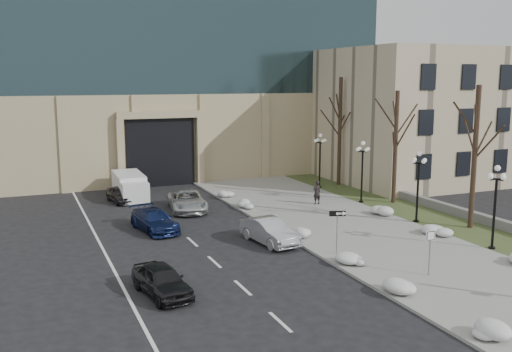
{
  "coord_description": "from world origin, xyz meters",
  "views": [
    {
      "loc": [
        -15.48,
        -16.91,
        9.36
      ],
      "look_at": [
        -2.2,
        14.65,
        3.5
      ],
      "focal_mm": 40.0,
      "sensor_mm": 36.0,
      "label": 1
    }
  ],
  "objects_px": {
    "lamppost_d": "(320,153)",
    "lamppost_b": "(418,177)",
    "car_a": "(162,280)",
    "box_truck": "(130,186)",
    "car_c": "(154,220)",
    "lamppost_a": "(496,196)",
    "keep_sign": "(430,243)",
    "car_d": "(187,201)",
    "car_b": "(269,231)",
    "one_way_sign": "(340,219)",
    "lamppost_c": "(362,163)",
    "pedestrian": "(317,192)",
    "car_e": "(120,194)"
  },
  "relations": [
    {
      "from": "car_c",
      "to": "car_d",
      "type": "bearing_deg",
      "value": 43.74
    },
    {
      "from": "pedestrian",
      "to": "keep_sign",
      "type": "bearing_deg",
      "value": 72.4
    },
    {
      "from": "car_a",
      "to": "one_way_sign",
      "type": "relative_size",
      "value": 1.62
    },
    {
      "from": "box_truck",
      "to": "lamppost_a",
      "type": "height_order",
      "value": "lamppost_a"
    },
    {
      "from": "car_d",
      "to": "lamppost_c",
      "type": "bearing_deg",
      "value": -4.77
    },
    {
      "from": "car_c",
      "to": "car_a",
      "type": "bearing_deg",
      "value": -110.7
    },
    {
      "from": "pedestrian",
      "to": "one_way_sign",
      "type": "bearing_deg",
      "value": 58.71
    },
    {
      "from": "car_a",
      "to": "box_truck",
      "type": "relative_size",
      "value": 0.66
    },
    {
      "from": "lamppost_d",
      "to": "lamppost_c",
      "type": "bearing_deg",
      "value": -90.0
    },
    {
      "from": "one_way_sign",
      "to": "lamppost_b",
      "type": "xyz_separation_m",
      "value": [
        8.26,
        4.05,
        1.04
      ]
    },
    {
      "from": "lamppost_c",
      "to": "lamppost_b",
      "type": "bearing_deg",
      "value": -90.0
    },
    {
      "from": "car_c",
      "to": "lamppost_a",
      "type": "distance_m",
      "value": 19.93
    },
    {
      "from": "car_c",
      "to": "one_way_sign",
      "type": "distance_m",
      "value": 11.98
    },
    {
      "from": "car_e",
      "to": "lamppost_d",
      "type": "distance_m",
      "value": 17.0
    },
    {
      "from": "one_way_sign",
      "to": "keep_sign",
      "type": "xyz_separation_m",
      "value": [
        2.15,
        -4.61,
        -0.33
      ]
    },
    {
      "from": "car_a",
      "to": "pedestrian",
      "type": "height_order",
      "value": "pedestrian"
    },
    {
      "from": "keep_sign",
      "to": "lamppost_b",
      "type": "relative_size",
      "value": 0.48
    },
    {
      "from": "lamppost_b",
      "to": "lamppost_d",
      "type": "distance_m",
      "value": 13.0
    },
    {
      "from": "pedestrian",
      "to": "box_truck",
      "type": "height_order",
      "value": "pedestrian"
    },
    {
      "from": "lamppost_d",
      "to": "lamppost_b",
      "type": "bearing_deg",
      "value": -90.0
    },
    {
      "from": "lamppost_a",
      "to": "lamppost_b",
      "type": "height_order",
      "value": "same"
    },
    {
      "from": "car_e",
      "to": "lamppost_a",
      "type": "xyz_separation_m",
      "value": [
        16.79,
        -20.53,
        2.46
      ]
    },
    {
      "from": "car_b",
      "to": "lamppost_a",
      "type": "relative_size",
      "value": 0.93
    },
    {
      "from": "car_e",
      "to": "pedestrian",
      "type": "relative_size",
      "value": 2.0
    },
    {
      "from": "pedestrian",
      "to": "car_c",
      "type": "bearing_deg",
      "value": 2.33
    },
    {
      "from": "car_b",
      "to": "one_way_sign",
      "type": "bearing_deg",
      "value": -62.9
    },
    {
      "from": "lamppost_b",
      "to": "car_a",
      "type": "bearing_deg",
      "value": -162.07
    },
    {
      "from": "car_b",
      "to": "lamppost_a",
      "type": "xyz_separation_m",
      "value": [
        10.8,
        -5.99,
        2.35
      ]
    },
    {
      "from": "car_a",
      "to": "car_b",
      "type": "distance_m",
      "value": 9.32
    },
    {
      "from": "car_c",
      "to": "keep_sign",
      "type": "relative_size",
      "value": 2.01
    },
    {
      "from": "box_truck",
      "to": "lamppost_b",
      "type": "height_order",
      "value": "lamppost_b"
    },
    {
      "from": "car_b",
      "to": "pedestrian",
      "type": "xyz_separation_m",
      "value": [
        7.31,
        7.65,
        0.29
      ]
    },
    {
      "from": "one_way_sign",
      "to": "lamppost_c",
      "type": "height_order",
      "value": "lamppost_c"
    },
    {
      "from": "car_a",
      "to": "lamppost_a",
      "type": "distance_m",
      "value": 18.54
    },
    {
      "from": "car_a",
      "to": "car_b",
      "type": "xyz_separation_m",
      "value": [
        7.57,
        5.44,
        0.05
      ]
    },
    {
      "from": "car_e",
      "to": "lamppost_c",
      "type": "height_order",
      "value": "lamppost_c"
    },
    {
      "from": "pedestrian",
      "to": "lamppost_d",
      "type": "height_order",
      "value": "lamppost_d"
    },
    {
      "from": "one_way_sign",
      "to": "lamppost_d",
      "type": "xyz_separation_m",
      "value": [
        8.26,
        17.05,
        1.04
      ]
    },
    {
      "from": "car_a",
      "to": "car_e",
      "type": "height_order",
      "value": "car_a"
    },
    {
      "from": "car_b",
      "to": "one_way_sign",
      "type": "distance_m",
      "value": 4.54
    },
    {
      "from": "lamppost_b",
      "to": "lamppost_c",
      "type": "height_order",
      "value": "same"
    },
    {
      "from": "lamppost_b",
      "to": "keep_sign",
      "type": "bearing_deg",
      "value": -125.23
    },
    {
      "from": "car_d",
      "to": "lamppost_a",
      "type": "bearing_deg",
      "value": -43.28
    },
    {
      "from": "lamppost_c",
      "to": "box_truck",
      "type": "bearing_deg",
      "value": 150.68
    },
    {
      "from": "car_e",
      "to": "lamppost_d",
      "type": "height_order",
      "value": "lamppost_d"
    },
    {
      "from": "car_b",
      "to": "pedestrian",
      "type": "distance_m",
      "value": 10.58
    },
    {
      "from": "car_a",
      "to": "car_e",
      "type": "xyz_separation_m",
      "value": [
        1.58,
        19.98,
        -0.07
      ]
    },
    {
      "from": "lamppost_c",
      "to": "car_c",
      "type": "bearing_deg",
      "value": -173.93
    },
    {
      "from": "car_d",
      "to": "lamppost_a",
      "type": "height_order",
      "value": "lamppost_a"
    },
    {
      "from": "car_b",
      "to": "keep_sign",
      "type": "bearing_deg",
      "value": -68.62
    }
  ]
}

